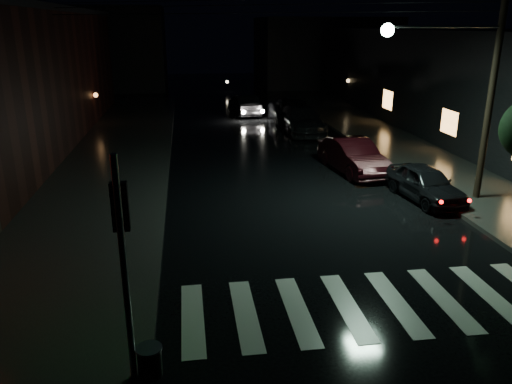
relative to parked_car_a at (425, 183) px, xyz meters
name	(u,v)px	position (x,y,z in m)	size (l,w,h in m)	color
ground	(248,327)	(-7.60, -7.36, -0.65)	(120.00, 120.00, 0.00)	black
sidewalk_left	(105,164)	(-12.60, 6.64, -0.58)	(6.00, 44.00, 0.15)	#282826
sidewalk_right	(409,153)	(2.40, 6.64, -0.58)	(4.00, 44.00, 0.15)	#282826
building_right	(498,84)	(9.40, 10.64, 2.35)	(10.00, 40.00, 6.00)	black
building_far_left	(95,48)	(-17.60, 37.64, 3.35)	(14.00, 10.00, 8.00)	black
building_far_right	(324,52)	(6.40, 37.64, 2.85)	(14.00, 10.00, 7.00)	black
crosswalk	(372,304)	(-4.60, -6.86, -0.65)	(9.00, 3.00, 0.01)	beige
signal_pole_corner	(137,308)	(-9.74, -8.82, 0.89)	(0.68, 0.61, 4.20)	slate
utility_pole	(476,76)	(1.23, -0.36, 3.95)	(4.92, 0.44, 8.00)	black
parked_car_a	(425,183)	(0.00, 0.00, 0.00)	(1.54, 3.83, 1.31)	black
parked_car_b	(353,156)	(-1.48, 3.93, 0.10)	(1.58, 4.54, 1.50)	black
parked_car_c	(301,120)	(-1.80, 12.78, 0.14)	(2.22, 5.46, 1.59)	black
parked_car_d	(292,112)	(-1.77, 15.51, 0.15)	(2.65, 5.75, 1.60)	black
oncoming_car	(244,105)	(-4.49, 19.43, 0.08)	(1.55, 4.44, 1.46)	black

